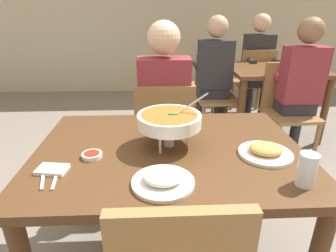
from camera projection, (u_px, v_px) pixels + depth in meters
dining_table_main at (169, 168)px, 1.38m from camera, size 1.26×0.90×0.77m
chair_diner_main at (164, 133)px, 2.11m from camera, size 0.44×0.44×0.90m
diner_main at (164, 102)px, 2.05m from camera, size 0.40×0.45×1.31m
curry_bowl at (169, 121)px, 1.31m from camera, size 0.33×0.30×0.26m
rice_plate at (163, 180)px, 1.06m from camera, size 0.24×0.24×0.06m
appetizer_plate at (266, 151)px, 1.26m from camera, size 0.24×0.24×0.06m
sauce_dish at (92, 155)px, 1.25m from camera, size 0.09×0.09×0.02m
napkin_folded at (52, 169)px, 1.14m from camera, size 0.13×0.10×0.02m
fork_utensil at (43, 177)px, 1.10m from camera, size 0.06×0.17×0.01m
spoon_utensil at (56, 177)px, 1.10m from camera, size 0.04×0.17×0.01m
drink_glass at (306, 171)px, 1.04m from camera, size 0.07×0.07×0.13m
dining_table_far at (274, 80)px, 3.12m from camera, size 1.00×0.80×0.77m
chair_bg_left at (254, 80)px, 3.65m from camera, size 0.44×0.44×0.90m
chair_bg_middle at (215, 90)px, 3.19m from camera, size 0.47×0.47×0.90m
chair_bg_right at (286, 105)px, 2.72m from camera, size 0.46×0.46×0.90m
chair_bg_corner at (212, 80)px, 3.62m from camera, size 0.48×0.48×0.90m
patron_bg_left at (258, 61)px, 3.57m from camera, size 0.40×0.45×1.31m
patron_bg_middle at (214, 70)px, 3.05m from camera, size 0.40×0.45×1.31m
patron_bg_right at (299, 82)px, 2.59m from camera, size 0.40×0.45×1.31m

